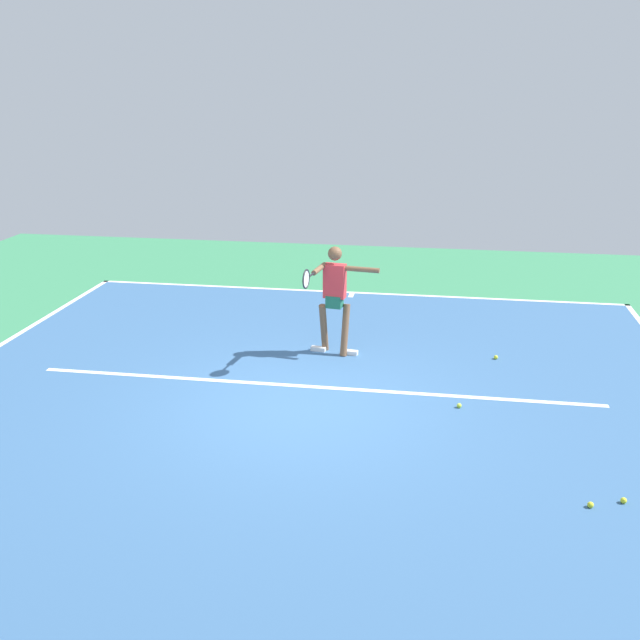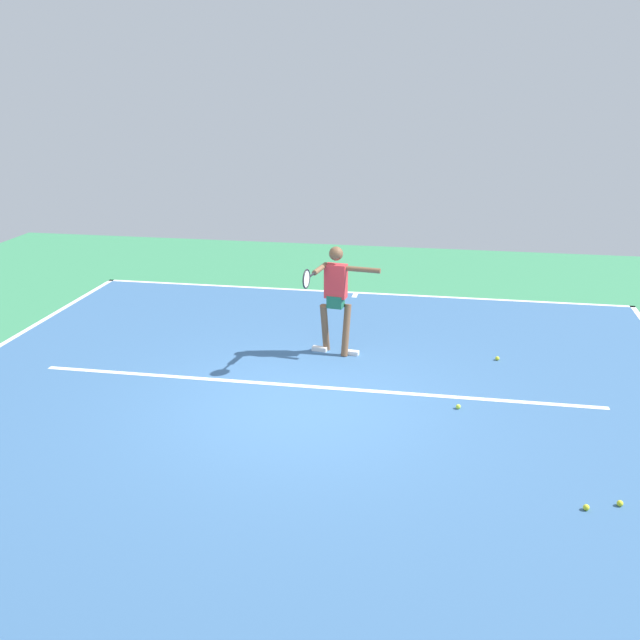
{
  "view_description": "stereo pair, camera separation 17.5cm",
  "coord_description": "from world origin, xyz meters",
  "px_view_note": "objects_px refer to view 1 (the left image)",
  "views": [
    {
      "loc": [
        -1.7,
        8.97,
        4.28
      ],
      "look_at": [
        -0.06,
        -1.05,
        0.9
      ],
      "focal_mm": 41.36,
      "sensor_mm": 36.0,
      "label": 1
    },
    {
      "loc": [
        -1.87,
        8.94,
        4.28
      ],
      "look_at": [
        -0.06,
        -1.05,
        0.9
      ],
      "focal_mm": 41.36,
      "sensor_mm": 36.0,
      "label": 2
    }
  ],
  "objects_px": {
    "tennis_ball_centre_court": "(496,357)",
    "tennis_ball_by_sideline": "(590,505)",
    "tennis_ball_far_corner": "(624,500)",
    "tennis_player": "(334,293)",
    "tennis_ball_by_baseline": "(459,406)"
  },
  "relations": [
    {
      "from": "tennis_ball_by_sideline",
      "to": "tennis_ball_far_corner",
      "type": "relative_size",
      "value": 1.0
    },
    {
      "from": "tennis_player",
      "to": "tennis_ball_centre_court",
      "type": "height_order",
      "value": "tennis_player"
    },
    {
      "from": "tennis_player",
      "to": "tennis_ball_by_baseline",
      "type": "xyz_separation_m",
      "value": [
        -1.97,
        1.76,
        -0.98
      ]
    },
    {
      "from": "tennis_ball_centre_court",
      "to": "tennis_ball_far_corner",
      "type": "height_order",
      "value": "same"
    },
    {
      "from": "tennis_player",
      "to": "tennis_ball_by_sideline",
      "type": "relative_size",
      "value": 26.82
    },
    {
      "from": "tennis_ball_centre_court",
      "to": "tennis_ball_by_sideline",
      "type": "xyz_separation_m",
      "value": [
        -0.71,
        4.17,
        0.0
      ]
    },
    {
      "from": "tennis_ball_by_baseline",
      "to": "tennis_ball_far_corner",
      "type": "relative_size",
      "value": 1.0
    },
    {
      "from": "tennis_ball_by_sideline",
      "to": "tennis_ball_far_corner",
      "type": "distance_m",
      "value": 0.39
    },
    {
      "from": "tennis_player",
      "to": "tennis_ball_centre_court",
      "type": "distance_m",
      "value": 2.76
    },
    {
      "from": "tennis_player",
      "to": "tennis_ball_by_sideline",
      "type": "height_order",
      "value": "tennis_player"
    },
    {
      "from": "tennis_player",
      "to": "tennis_ball_by_sideline",
      "type": "distance_m",
      "value": 5.27
    },
    {
      "from": "tennis_ball_by_sideline",
      "to": "tennis_ball_far_corner",
      "type": "bearing_deg",
      "value": -158.32
    },
    {
      "from": "tennis_player",
      "to": "tennis_ball_far_corner",
      "type": "height_order",
      "value": "tennis_player"
    },
    {
      "from": "tennis_player",
      "to": "tennis_ball_by_baseline",
      "type": "distance_m",
      "value": 2.82
    },
    {
      "from": "tennis_ball_by_sideline",
      "to": "tennis_ball_by_baseline",
      "type": "bearing_deg",
      "value": -59.71
    }
  ]
}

